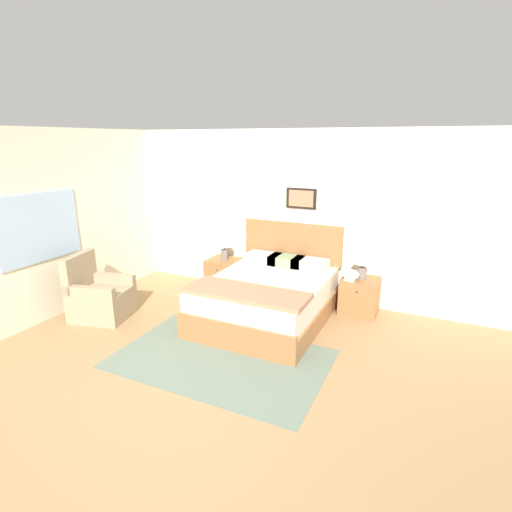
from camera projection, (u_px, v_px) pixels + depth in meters
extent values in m
plane|color=#99754C|center=(164.00, 408.00, 3.78)|extent=(16.00, 16.00, 0.00)
cube|color=beige|center=(289.00, 215.00, 6.26)|extent=(7.77, 0.06, 2.60)
cube|color=black|center=(301.00, 198.00, 6.06)|extent=(0.48, 0.02, 0.31)
cube|color=#9E7051|center=(301.00, 199.00, 6.05)|extent=(0.39, 0.00, 0.25)
cube|color=beige|center=(79.00, 219.00, 5.93)|extent=(0.06, 5.65, 2.60)
cube|color=#9EBCDB|center=(39.00, 228.00, 5.32)|extent=(0.02, 1.21, 0.92)
cube|color=slate|center=(221.00, 358.00, 4.62)|extent=(2.42, 1.54, 0.01)
cube|color=#936038|center=(267.00, 310.00, 5.59)|extent=(1.58, 2.01, 0.28)
cube|color=#936038|center=(233.00, 327.00, 4.69)|extent=(1.58, 0.06, 0.08)
cube|color=beige|center=(267.00, 290.00, 5.51)|extent=(1.52, 1.93, 0.31)
cube|color=#936038|center=(292.00, 242.00, 6.22)|extent=(1.58, 0.06, 0.62)
cube|color=#9E7051|center=(247.00, 293.00, 4.91)|extent=(1.55, 0.56, 0.06)
cube|color=beige|center=(264.00, 258.00, 6.25)|extent=(0.52, 0.32, 0.14)
cube|color=beige|center=(310.00, 264.00, 5.94)|extent=(0.52, 0.32, 0.14)
cube|color=gray|center=(287.00, 261.00, 6.09)|extent=(0.52, 0.32, 0.14)
cube|color=#998466|center=(102.00, 303.00, 5.65)|extent=(0.87, 0.81, 0.42)
cube|color=#998466|center=(79.00, 271.00, 5.59)|extent=(0.27, 0.66, 0.50)
cube|color=#998466|center=(111.00, 278.00, 5.84)|extent=(0.74, 0.27, 0.14)
cube|color=#998466|center=(89.00, 292.00, 5.32)|extent=(0.74, 0.27, 0.14)
cube|color=#936038|center=(224.00, 274.00, 6.70)|extent=(0.52, 0.47, 0.53)
sphere|color=#332D28|center=(216.00, 270.00, 6.44)|extent=(0.02, 0.02, 0.02)
cube|color=#936038|center=(360.00, 296.00, 5.78)|extent=(0.52, 0.47, 0.53)
sphere|color=#332D28|center=(357.00, 292.00, 5.52)|extent=(0.02, 0.02, 0.02)
cylinder|color=slate|center=(225.00, 254.00, 6.60)|extent=(0.12, 0.12, 0.17)
cylinder|color=slate|center=(225.00, 248.00, 6.57)|extent=(0.02, 0.02, 0.06)
cone|color=beige|center=(224.00, 240.00, 6.53)|extent=(0.26, 0.26, 0.20)
cylinder|color=slate|center=(362.00, 273.00, 5.68)|extent=(0.12, 0.12, 0.17)
cylinder|color=slate|center=(362.00, 265.00, 5.65)|extent=(0.02, 0.02, 0.06)
cone|color=beige|center=(363.00, 257.00, 5.61)|extent=(0.26, 0.26, 0.20)
cube|color=silver|center=(352.00, 277.00, 5.70)|extent=(0.18, 0.30, 0.04)
cube|color=beige|center=(352.00, 275.00, 5.70)|extent=(0.16, 0.25, 0.03)
cube|color=silver|center=(352.00, 273.00, 5.69)|extent=(0.21, 0.28, 0.03)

